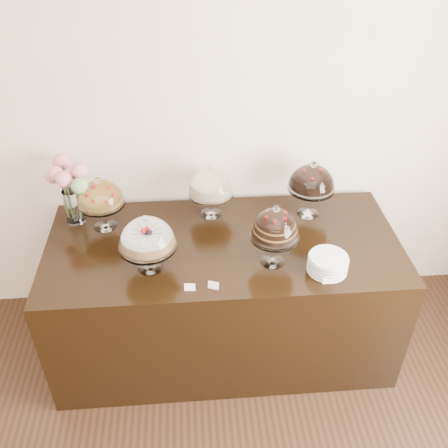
{
  "coord_description": "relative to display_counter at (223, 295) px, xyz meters",
  "views": [
    {
      "loc": [
        0.15,
        0.03,
        2.83
      ],
      "look_at": [
        0.34,
        2.4,
        1.08
      ],
      "focal_mm": 40.0,
      "sensor_mm": 36.0,
      "label": 1
    }
  ],
  "objects": [
    {
      "name": "flower_vase",
      "position": [
        -0.95,
        0.32,
        0.73
      ],
      "size": [
        0.29,
        0.31,
        0.43
      ],
      "color": "white",
      "rests_on": "display_counter"
    },
    {
      "name": "cake_stand_sugar_sponge",
      "position": [
        -0.44,
        -0.2,
        0.68
      ],
      "size": [
        0.33,
        0.33,
        0.37
      ],
      "color": "white",
      "rests_on": "display_counter"
    },
    {
      "name": "price_card_left",
      "position": [
        -0.22,
        -0.41,
        0.47
      ],
      "size": [
        0.06,
        0.02,
        0.04
      ],
      "primitive_type": "cube",
      "rotation": [
        -0.21,
        0.0,
        -0.09
      ],
      "color": "white",
      "rests_on": "display_counter"
    },
    {
      "name": "cake_stand_dark_choco",
      "position": [
        0.59,
        0.27,
        0.71
      ],
      "size": [
        0.31,
        0.31,
        0.39
      ],
      "color": "white",
      "rests_on": "display_counter"
    },
    {
      "name": "wall_back",
      "position": [
        -0.34,
        0.55,
        1.05
      ],
      "size": [
        5.0,
        0.04,
        3.0
      ],
      "primitive_type": "cube",
      "color": "beige",
      "rests_on": "ground"
    },
    {
      "name": "cake_stand_choco_layer",
      "position": [
        0.28,
        -0.2,
        0.71
      ],
      "size": [
        0.28,
        0.28,
        0.4
      ],
      "color": "white",
      "rests_on": "display_counter"
    },
    {
      "name": "cake_stand_cheesecake",
      "position": [
        -0.06,
        0.32,
        0.68
      ],
      "size": [
        0.3,
        0.3,
        0.36
      ],
      "color": "white",
      "rests_on": "display_counter"
    },
    {
      "name": "price_card_right",
      "position": [
        0.56,
        -0.41,
        0.47
      ],
      "size": [
        0.06,
        0.02,
        0.04
      ],
      "primitive_type": "cube",
      "rotation": [
        -0.21,
        0.0,
        0.01
      ],
      "color": "white",
      "rests_on": "display_counter"
    },
    {
      "name": "display_counter",
      "position": [
        0.0,
        0.0,
        0.0
      ],
      "size": [
        2.2,
        1.0,
        0.9
      ],
      "primitive_type": "cube",
      "color": "black",
      "rests_on": "ground"
    },
    {
      "name": "cake_stand_fruit_tart",
      "position": [
        -0.75,
        0.23,
        0.69
      ],
      "size": [
        0.3,
        0.3,
        0.37
      ],
      "color": "white",
      "rests_on": "display_counter"
    },
    {
      "name": "price_card_extra",
      "position": [
        -0.09,
        -0.4,
        0.47
      ],
      "size": [
        0.06,
        0.03,
        0.04
      ],
      "primitive_type": "cube",
      "rotation": [
        -0.21,
        0.0,
        -0.35
      ],
      "color": "white",
      "rests_on": "display_counter"
    },
    {
      "name": "plate_stack",
      "position": [
        0.58,
        -0.31,
        0.5
      ],
      "size": [
        0.22,
        0.22,
        0.1
      ],
      "color": "silver",
      "rests_on": "display_counter"
    }
  ]
}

